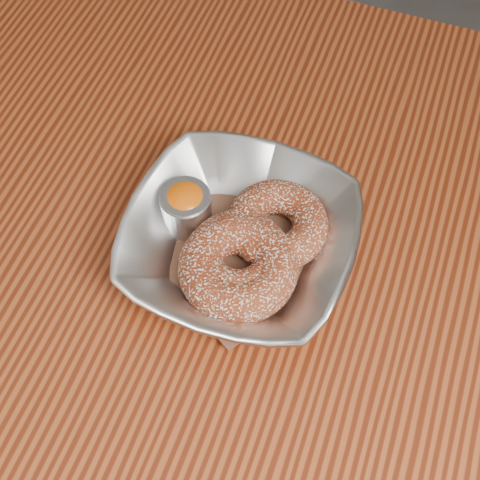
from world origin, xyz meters
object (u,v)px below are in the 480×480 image
(donut_extra, at_px, (239,258))
(donut_front, at_px, (238,267))
(table, at_px, (195,290))
(ramekin, at_px, (186,207))
(serving_bowl, at_px, (240,242))
(donut_back, at_px, (277,224))

(donut_extra, bearing_deg, donut_front, -72.19)
(table, relative_size, ramekin, 24.47)
(donut_front, height_order, donut_extra, donut_front)
(donut_extra, bearing_deg, ramekin, 153.39)
(serving_bowl, xyz_separation_m, donut_extra, (0.00, -0.02, 0.00))
(serving_bowl, bearing_deg, donut_back, 48.24)
(table, xyz_separation_m, donut_front, (0.06, -0.02, 0.13))
(table, height_order, donut_back, donut_back)
(donut_extra, xyz_separation_m, ramekin, (-0.07, 0.03, 0.01))
(table, height_order, ramekin, ramekin)
(serving_bowl, bearing_deg, ramekin, 165.34)
(serving_bowl, relative_size, ramekin, 4.39)
(serving_bowl, bearing_deg, table, -173.89)
(donut_front, bearing_deg, table, 159.42)
(donut_back, relative_size, ramekin, 1.99)
(serving_bowl, distance_m, donut_extra, 0.02)
(donut_back, relative_size, donut_extra, 0.99)
(ramekin, bearing_deg, serving_bowl, -14.66)
(donut_back, bearing_deg, table, -155.59)
(serving_bowl, distance_m, ramekin, 0.06)
(ramekin, bearing_deg, donut_back, 9.19)
(table, relative_size, donut_front, 10.85)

